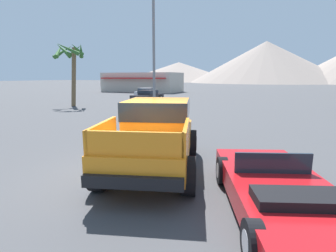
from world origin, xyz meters
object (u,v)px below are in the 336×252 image
object	(u,v)px
orange_pickup_truck	(155,130)
street_lamp_post	(154,38)
red_convertible_car	(281,194)
palm_tree_tall	(70,58)
parked_car_dark	(148,96)
parked_car_silver	(146,92)

from	to	relation	value
orange_pickup_truck	street_lamp_post	world-z (taller)	street_lamp_post
red_convertible_car	palm_tree_tall	xyz separation A→B (m)	(-16.92, 12.72, 3.68)
parked_car_dark	street_lamp_post	distance (m)	14.01
red_convertible_car	parked_car_silver	bearing A→B (deg)	102.46
orange_pickup_truck	street_lamp_post	size ratio (longest dim) A/B	0.70
orange_pickup_truck	palm_tree_tall	distance (m)	17.84
red_convertible_car	parked_car_silver	distance (m)	30.45
parked_car_silver	palm_tree_tall	bearing A→B (deg)	-101.73
street_lamp_post	palm_tree_tall	distance (m)	11.72
red_convertible_car	palm_tree_tall	world-z (taller)	palm_tree_tall
orange_pickup_truck	palm_tree_tall	xyz separation A→B (m)	(-13.58, 11.17, 3.03)
parked_car_silver	parked_car_dark	xyz separation A→B (m)	(3.58, -6.23, 0.02)
palm_tree_tall	red_convertible_car	bearing A→B (deg)	-36.93
parked_car_dark	palm_tree_tall	distance (m)	8.39
orange_pickup_truck	parked_car_silver	distance (m)	27.40
orange_pickup_truck	palm_tree_tall	size ratio (longest dim) A/B	0.96
street_lamp_post	palm_tree_tall	size ratio (longest dim) A/B	1.38
parked_car_dark	street_lamp_post	size ratio (longest dim) A/B	0.55
orange_pickup_truck	parked_car_silver	bearing A→B (deg)	101.61
red_convertible_car	street_lamp_post	world-z (taller)	street_lamp_post
parked_car_dark	street_lamp_post	world-z (taller)	street_lamp_post
orange_pickup_truck	red_convertible_car	world-z (taller)	orange_pickup_truck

